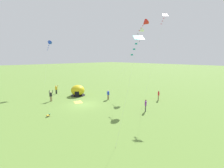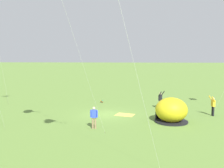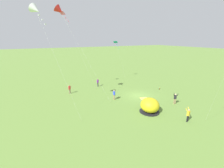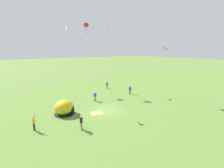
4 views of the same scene
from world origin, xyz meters
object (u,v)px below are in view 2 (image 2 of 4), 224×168
object	(u,v)px
toddler_crawling	(102,101)
person_arms_raised	(213,105)
person_center_field	(94,116)
popup_tent	(171,110)
person_far_back	(160,99)

from	to	relation	value
toddler_crawling	person_arms_raised	xyz separation A→B (m)	(-10.96, 5.96, 0.82)
person_arms_raised	person_center_field	world-z (taller)	person_arms_raised
popup_tent	person_center_field	size ratio (longest dim) A/B	1.63
toddler_crawling	person_far_back	size ratio (longest dim) A/B	0.29
person_center_field	popup_tent	bearing A→B (deg)	-159.32
toddler_crawling	person_center_field	world-z (taller)	person_center_field
person_arms_raised	popup_tent	bearing A→B (deg)	30.28
toddler_crawling	person_center_field	bearing A→B (deg)	92.29
toddler_crawling	person_arms_raised	world-z (taller)	person_arms_raised
toddler_crawling	popup_tent	bearing A→B (deg)	128.47
person_arms_raised	person_far_back	bearing A→B (deg)	-33.29
popup_tent	person_far_back	xyz separation A→B (m)	(0.24, -5.43, 0.00)
person_center_field	person_arms_raised	bearing A→B (deg)	-155.26
popup_tent	person_arms_raised	size ratio (longest dim) A/B	1.49
person_center_field	person_far_back	xyz separation A→B (m)	(-6.04, -7.80, 0.03)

